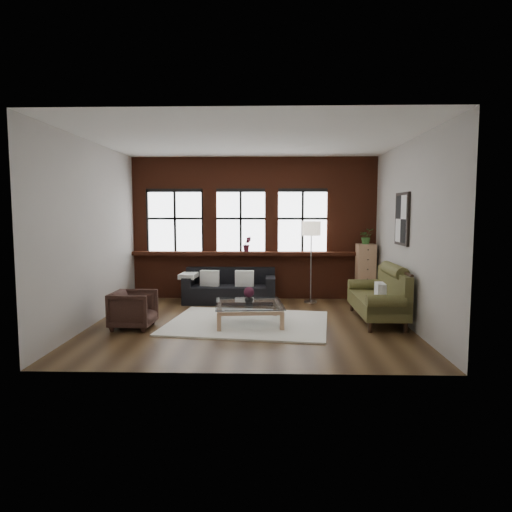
{
  "coord_description": "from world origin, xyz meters",
  "views": [
    {
      "loc": [
        0.35,
        -7.92,
        1.98
      ],
      "look_at": [
        0.1,
        0.6,
        1.15
      ],
      "focal_mm": 32.0,
      "sensor_mm": 36.0,
      "label": 1
    }
  ],
  "objects_px": {
    "vintage_settee": "(377,293)",
    "coffee_table": "(249,314)",
    "vase": "(249,299)",
    "drawer_chest": "(365,273)",
    "armchair": "(133,309)",
    "floor_lamp": "(311,259)",
    "dark_sofa": "(230,286)"
  },
  "relations": [
    {
      "from": "floor_lamp",
      "to": "vintage_settee",
      "type": "bearing_deg",
      "value": -57.77
    },
    {
      "from": "armchair",
      "to": "coffee_table",
      "type": "relative_size",
      "value": 0.61
    },
    {
      "from": "drawer_chest",
      "to": "coffee_table",
      "type": "bearing_deg",
      "value": -139.34
    },
    {
      "from": "coffee_table",
      "to": "drawer_chest",
      "type": "height_order",
      "value": "drawer_chest"
    },
    {
      "from": "dark_sofa",
      "to": "armchair",
      "type": "distance_m",
      "value": 2.67
    },
    {
      "from": "dark_sofa",
      "to": "drawer_chest",
      "type": "height_order",
      "value": "drawer_chest"
    },
    {
      "from": "vintage_settee",
      "to": "floor_lamp",
      "type": "distance_m",
      "value": 2.01
    },
    {
      "from": "vintage_settee",
      "to": "coffee_table",
      "type": "relative_size",
      "value": 1.64
    },
    {
      "from": "vase",
      "to": "drawer_chest",
      "type": "bearing_deg",
      "value": 40.66
    },
    {
      "from": "vintage_settee",
      "to": "floor_lamp",
      "type": "relative_size",
      "value": 0.99
    },
    {
      "from": "dark_sofa",
      "to": "armchair",
      "type": "relative_size",
      "value": 2.81
    },
    {
      "from": "drawer_chest",
      "to": "vase",
      "type": "bearing_deg",
      "value": -139.34
    },
    {
      "from": "dark_sofa",
      "to": "vase",
      "type": "height_order",
      "value": "dark_sofa"
    },
    {
      "from": "vintage_settee",
      "to": "coffee_table",
      "type": "distance_m",
      "value": 2.35
    },
    {
      "from": "dark_sofa",
      "to": "vintage_settee",
      "type": "xyz_separation_m",
      "value": [
        2.81,
        -1.61,
        0.15
      ]
    },
    {
      "from": "dark_sofa",
      "to": "vintage_settee",
      "type": "height_order",
      "value": "vintage_settee"
    },
    {
      "from": "vintage_settee",
      "to": "vase",
      "type": "bearing_deg",
      "value": -171.81
    },
    {
      "from": "dark_sofa",
      "to": "floor_lamp",
      "type": "height_order",
      "value": "floor_lamp"
    },
    {
      "from": "vase",
      "to": "coffee_table",
      "type": "bearing_deg",
      "value": -143.13
    },
    {
      "from": "vintage_settee",
      "to": "floor_lamp",
      "type": "xyz_separation_m",
      "value": [
        -1.04,
        1.66,
        0.45
      ]
    },
    {
      "from": "vase",
      "to": "floor_lamp",
      "type": "relative_size",
      "value": 0.08
    },
    {
      "from": "coffee_table",
      "to": "drawer_chest",
      "type": "bearing_deg",
      "value": 40.66
    },
    {
      "from": "dark_sofa",
      "to": "vintage_settee",
      "type": "relative_size",
      "value": 1.04
    },
    {
      "from": "coffee_table",
      "to": "vase",
      "type": "relative_size",
      "value": 7.28
    },
    {
      "from": "dark_sofa",
      "to": "drawer_chest",
      "type": "distance_m",
      "value": 3.0
    },
    {
      "from": "armchair",
      "to": "drawer_chest",
      "type": "height_order",
      "value": "drawer_chest"
    },
    {
      "from": "dark_sofa",
      "to": "floor_lamp",
      "type": "xyz_separation_m",
      "value": [
        1.77,
        0.05,
        0.6
      ]
    },
    {
      "from": "vintage_settee",
      "to": "coffee_table",
      "type": "xyz_separation_m",
      "value": [
        -2.31,
        -0.33,
        -0.32
      ]
    },
    {
      "from": "armchair",
      "to": "drawer_chest",
      "type": "bearing_deg",
      "value": -59.04
    },
    {
      "from": "coffee_table",
      "to": "floor_lamp",
      "type": "distance_m",
      "value": 2.48
    },
    {
      "from": "armchair",
      "to": "floor_lamp",
      "type": "bearing_deg",
      "value": -52.32
    },
    {
      "from": "vase",
      "to": "floor_lamp",
      "type": "distance_m",
      "value": 2.41
    }
  ]
}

